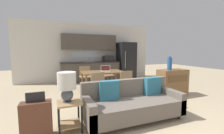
# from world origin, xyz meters

# --- Properties ---
(ground_plane) EXTENTS (20.00, 20.00, 0.00)m
(ground_plane) POSITION_xyz_m (0.00, 0.00, 0.00)
(ground_plane) COLOR tan
(wall_back) EXTENTS (6.40, 0.07, 2.70)m
(wall_back) POSITION_xyz_m (-0.00, 4.63, 1.35)
(wall_back) COLOR silver
(wall_back) RESTS_ON ground_plane
(kitchen_counter) EXTENTS (2.69, 0.65, 2.15)m
(kitchen_counter) POSITION_xyz_m (0.02, 4.33, 0.84)
(kitchen_counter) COLOR #4C443D
(kitchen_counter) RESTS_ON ground_plane
(refrigerator) EXTENTS (0.81, 0.78, 1.81)m
(refrigerator) POSITION_xyz_m (1.79, 4.20, 0.91)
(refrigerator) COLOR black
(refrigerator) RESTS_ON ground_plane
(dining_table) EXTENTS (1.38, 0.80, 0.72)m
(dining_table) POSITION_xyz_m (-0.07, 2.26, 0.66)
(dining_table) COLOR brown
(dining_table) RESTS_ON ground_plane
(couch) EXTENTS (2.02, 0.80, 0.81)m
(couch) POSITION_xyz_m (-0.11, 0.18, 0.33)
(couch) COLOR #3D2D1E
(couch) RESTS_ON ground_plane
(side_table) EXTENTS (0.41, 0.41, 0.53)m
(side_table) POSITION_xyz_m (-1.37, 0.16, 0.35)
(side_table) COLOR tan
(side_table) RESTS_ON ground_plane
(table_lamp) EXTENTS (0.32, 0.32, 0.53)m
(table_lamp) POSITION_xyz_m (-1.40, 0.17, 0.84)
(table_lamp) COLOR #4C515B
(table_lamp) RESTS_ON side_table
(credenza) EXTENTS (0.93, 0.44, 0.83)m
(credenza) POSITION_xyz_m (1.85, 1.11, 0.42)
(credenza) COLOR brown
(credenza) RESTS_ON ground_plane
(vase) EXTENTS (0.13, 0.13, 0.41)m
(vase) POSITION_xyz_m (1.68, 1.07, 1.02)
(vase) COLOR #234C84
(vase) RESTS_ON credenza
(dining_chair_near_left) EXTENTS (0.48, 0.48, 0.82)m
(dining_chair_near_left) POSITION_xyz_m (-0.50, 1.56, 0.49)
(dining_chair_near_left) COLOR #997A56
(dining_chair_near_left) RESTS_ON ground_plane
(dining_chair_far_right) EXTENTS (0.47, 0.47, 0.82)m
(dining_chair_far_right) POSITION_xyz_m (0.36, 3.00, 0.49)
(dining_chair_far_right) COLOR #997A56
(dining_chair_far_right) RESTS_ON ground_plane
(dining_chair_far_left) EXTENTS (0.44, 0.44, 0.82)m
(dining_chair_far_left) POSITION_xyz_m (-0.51, 2.99, 0.49)
(dining_chair_far_left) COLOR #997A56
(dining_chair_far_left) RESTS_ON ground_plane
(dining_chair_near_right) EXTENTS (0.43, 0.43, 0.82)m
(dining_chair_near_right) POSITION_xyz_m (0.37, 1.52, 0.49)
(dining_chair_near_right) COLOR #997A56
(dining_chair_near_right) RESTS_ON ground_plane
(laptop) EXTENTS (0.38, 0.34, 0.20)m
(laptop) POSITION_xyz_m (0.03, 2.26, 0.77)
(laptop) COLOR #B7BABC
(laptop) RESTS_ON dining_table
(suitcase) EXTENTS (0.47, 0.22, 0.77)m
(suitcase) POSITION_xyz_m (-1.89, 0.12, 0.31)
(suitcase) COLOR brown
(suitcase) RESTS_ON ground_plane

